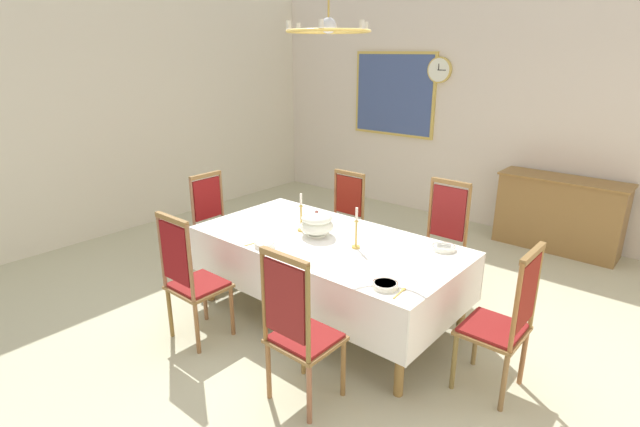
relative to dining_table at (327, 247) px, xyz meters
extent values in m
cube|color=#BEBB9A|center=(0.00, -0.19, -0.72)|extent=(7.14, 7.08, 0.04)
cube|color=beige|center=(0.00, 3.40, 0.89)|extent=(7.14, 0.08, 3.17)
cube|color=beige|center=(-3.61, -0.19, 0.89)|extent=(0.08, 7.08, 3.17)
cylinder|color=brown|center=(-1.08, -0.50, -0.33)|extent=(0.07, 0.07, 0.74)
cylinder|color=olive|center=(1.08, -0.50, -0.33)|extent=(0.07, 0.07, 0.74)
cylinder|color=#915E39|center=(-1.08, 0.50, -0.33)|extent=(0.07, 0.07, 0.74)
cylinder|color=olive|center=(1.08, 0.50, -0.33)|extent=(0.07, 0.07, 0.74)
cube|color=olive|center=(0.00, 0.00, 0.00)|extent=(2.24, 1.08, 0.08)
cube|color=olive|center=(0.00, 0.00, 0.06)|extent=(2.36, 1.20, 0.03)
cube|color=white|center=(0.00, 0.00, 0.07)|extent=(2.38, 1.22, 0.00)
cube|color=white|center=(0.00, -0.60, -0.15)|extent=(2.38, 0.00, 0.43)
cube|color=white|center=(0.00, 0.60, -0.15)|extent=(2.38, 0.00, 0.43)
cube|color=white|center=(-1.18, 0.00, -0.15)|extent=(0.00, 1.22, 0.43)
cube|color=white|center=(1.18, 0.00, -0.15)|extent=(0.00, 1.22, 0.43)
cylinder|color=brown|center=(-0.81, -0.76, -0.47)|extent=(0.04, 0.04, 0.45)
cylinder|color=brown|center=(-0.43, -0.76, -0.47)|extent=(0.04, 0.04, 0.45)
cylinder|color=brown|center=(-0.81, -1.12, -0.47)|extent=(0.04, 0.04, 0.45)
cylinder|color=brown|center=(-0.43, -1.12, -0.47)|extent=(0.04, 0.04, 0.45)
cube|color=olive|center=(-0.62, -0.94, -0.23)|extent=(0.44, 0.42, 0.03)
cube|color=maroon|center=(-0.62, -0.94, -0.20)|extent=(0.40, 0.38, 0.02)
cylinder|color=#8A5C3F|center=(-0.81, -1.13, 0.10)|extent=(0.03, 0.03, 0.64)
cylinder|color=#8D613C|center=(-0.42, -1.13, 0.10)|extent=(0.03, 0.03, 0.64)
cube|color=maroon|center=(-0.62, -1.13, 0.13)|extent=(0.34, 0.02, 0.49)
cube|color=olive|center=(-0.62, -1.13, 0.42)|extent=(0.40, 0.04, 0.04)
cylinder|color=#8A5F3D|center=(-0.43, 0.76, -0.47)|extent=(0.04, 0.04, 0.45)
cylinder|color=olive|center=(-0.81, 0.76, -0.47)|extent=(0.04, 0.04, 0.45)
cylinder|color=olive|center=(-0.43, 1.12, -0.47)|extent=(0.04, 0.04, 0.45)
cylinder|color=#906039|center=(-0.81, 1.12, -0.47)|extent=(0.04, 0.04, 0.45)
cube|color=olive|center=(-0.62, 0.94, -0.23)|extent=(0.44, 0.42, 0.03)
cube|color=maroon|center=(-0.62, 0.94, -0.20)|extent=(0.40, 0.38, 0.02)
cylinder|color=olive|center=(-0.42, 1.13, 0.07)|extent=(0.03, 0.03, 0.57)
cylinder|color=#8F5C34|center=(-0.81, 1.13, 0.07)|extent=(0.03, 0.03, 0.57)
cube|color=maroon|center=(-0.62, 1.13, 0.10)|extent=(0.34, 0.02, 0.43)
cube|color=olive|center=(-0.62, 1.13, 0.35)|extent=(0.40, 0.04, 0.04)
cylinder|color=olive|center=(0.40, -0.76, -0.47)|extent=(0.04, 0.04, 0.45)
cylinder|color=brown|center=(0.78, -0.76, -0.47)|extent=(0.04, 0.04, 0.45)
cylinder|color=brown|center=(0.40, -1.12, -0.47)|extent=(0.04, 0.04, 0.45)
cylinder|color=#8F593E|center=(0.78, -1.12, -0.47)|extent=(0.04, 0.04, 0.45)
cube|color=olive|center=(0.59, -0.94, -0.23)|extent=(0.44, 0.42, 0.03)
cube|color=maroon|center=(0.59, -0.94, -0.20)|extent=(0.40, 0.38, 0.02)
cylinder|color=olive|center=(0.39, -1.13, 0.12)|extent=(0.03, 0.03, 0.67)
cylinder|color=olive|center=(0.78, -1.13, 0.12)|extent=(0.03, 0.03, 0.67)
cube|color=maroon|center=(0.59, -1.13, 0.15)|extent=(0.34, 0.02, 0.51)
cube|color=olive|center=(0.59, -1.13, 0.45)|extent=(0.40, 0.04, 0.04)
cylinder|color=olive|center=(0.78, 0.76, -0.47)|extent=(0.04, 0.04, 0.45)
cylinder|color=brown|center=(0.40, 0.76, -0.47)|extent=(0.04, 0.04, 0.45)
cylinder|color=olive|center=(0.78, 1.12, -0.47)|extent=(0.04, 0.04, 0.45)
cylinder|color=brown|center=(0.40, 1.12, -0.47)|extent=(0.04, 0.04, 0.45)
cube|color=olive|center=(0.59, 0.94, -0.23)|extent=(0.44, 0.42, 0.03)
cube|color=maroon|center=(0.59, 0.94, -0.20)|extent=(0.40, 0.38, 0.02)
cylinder|color=brown|center=(0.78, 1.13, 0.12)|extent=(0.03, 0.03, 0.68)
cylinder|color=olive|center=(0.39, 1.13, 0.12)|extent=(0.03, 0.03, 0.68)
cube|color=maroon|center=(0.59, 1.13, 0.16)|extent=(0.34, 0.02, 0.51)
cube|color=olive|center=(0.59, 1.13, 0.46)|extent=(0.40, 0.04, 0.04)
cylinder|color=olive|center=(-1.34, 0.19, -0.47)|extent=(0.04, 0.04, 0.45)
cylinder|color=olive|center=(-1.34, -0.19, -0.47)|extent=(0.04, 0.04, 0.45)
cylinder|color=olive|center=(-1.70, 0.19, -0.47)|extent=(0.04, 0.04, 0.45)
cylinder|color=olive|center=(-1.70, -0.19, -0.47)|extent=(0.04, 0.04, 0.45)
cube|color=olive|center=(-1.52, 0.00, -0.23)|extent=(0.42, 0.44, 0.03)
cube|color=maroon|center=(-1.52, 0.00, -0.20)|extent=(0.38, 0.40, 0.02)
cylinder|color=olive|center=(-1.71, 0.19, 0.08)|extent=(0.03, 0.03, 0.59)
cylinder|color=brown|center=(-1.71, -0.20, 0.08)|extent=(0.03, 0.03, 0.59)
cube|color=maroon|center=(-1.71, 0.00, 0.11)|extent=(0.02, 0.34, 0.45)
cube|color=olive|center=(-1.71, 0.00, 0.37)|extent=(0.04, 0.40, 0.04)
cylinder|color=olive|center=(1.34, -0.19, -0.47)|extent=(0.04, 0.04, 0.45)
cylinder|color=olive|center=(1.34, 0.19, -0.47)|extent=(0.04, 0.04, 0.45)
cylinder|color=brown|center=(1.70, -0.19, -0.47)|extent=(0.04, 0.04, 0.45)
cylinder|color=#925B35|center=(1.70, 0.19, -0.47)|extent=(0.04, 0.04, 0.45)
cube|color=olive|center=(1.52, 0.00, -0.23)|extent=(0.42, 0.44, 0.03)
cube|color=maroon|center=(1.52, 0.00, -0.20)|extent=(0.38, 0.40, 0.02)
cylinder|color=#925E2F|center=(1.71, -0.20, 0.10)|extent=(0.03, 0.03, 0.63)
cylinder|color=olive|center=(1.71, 0.19, 0.10)|extent=(0.03, 0.03, 0.63)
cube|color=maroon|center=(1.71, 0.00, 0.13)|extent=(0.02, 0.34, 0.48)
cube|color=olive|center=(1.71, 0.00, 0.42)|extent=(0.04, 0.40, 0.04)
cylinder|color=white|center=(-0.12, 0.00, 0.08)|extent=(0.17, 0.17, 0.02)
ellipsoid|color=white|center=(-0.12, 0.00, 0.16)|extent=(0.30, 0.30, 0.14)
ellipsoid|color=white|center=(-0.12, 0.00, 0.24)|extent=(0.27, 0.27, 0.11)
sphere|color=brown|center=(-0.12, 0.00, 0.30)|extent=(0.03, 0.03, 0.03)
cylinder|color=gold|center=(-0.31, 0.00, 0.08)|extent=(0.07, 0.07, 0.02)
cylinder|color=gold|center=(-0.31, 0.00, 0.20)|extent=(0.02, 0.02, 0.22)
cone|color=gold|center=(-0.31, 0.00, 0.32)|extent=(0.04, 0.04, 0.02)
cylinder|color=silver|center=(-0.31, 0.00, 0.38)|extent=(0.02, 0.02, 0.10)
cylinder|color=gold|center=(0.31, 0.00, 0.08)|extent=(0.07, 0.07, 0.02)
cylinder|color=gold|center=(0.31, 0.00, 0.20)|extent=(0.02, 0.02, 0.22)
cone|color=gold|center=(0.31, 0.00, 0.32)|extent=(0.04, 0.04, 0.02)
cylinder|color=silver|center=(0.31, 0.00, 0.38)|extent=(0.02, 0.02, 0.10)
cylinder|color=white|center=(0.89, -0.44, 0.09)|extent=(0.19, 0.19, 0.04)
cylinder|color=white|center=(0.89, -0.44, 0.10)|extent=(0.15, 0.15, 0.03)
torus|color=brown|center=(0.89, -0.44, 0.11)|extent=(0.18, 0.18, 0.01)
cylinder|color=white|center=(-0.29, -0.48, 0.09)|extent=(0.18, 0.18, 0.04)
cylinder|color=white|center=(-0.29, -0.48, 0.10)|extent=(0.14, 0.14, 0.03)
torus|color=brown|center=(-0.29, -0.48, 0.11)|extent=(0.17, 0.17, 0.01)
cylinder|color=white|center=(0.89, 0.44, 0.09)|extent=(0.20, 0.20, 0.04)
cylinder|color=white|center=(0.89, 0.44, 0.10)|extent=(0.16, 0.16, 0.02)
torus|color=brown|center=(0.89, 0.44, 0.11)|extent=(0.19, 0.19, 0.01)
cube|color=gold|center=(1.02, -0.48, 0.08)|extent=(0.02, 0.14, 0.00)
ellipsoid|color=gold|center=(1.01, -0.39, 0.08)|extent=(0.03, 0.05, 0.01)
cube|color=gold|center=(-0.42, -0.51, 0.08)|extent=(0.04, 0.14, 0.00)
ellipsoid|color=gold|center=(-0.40, -0.43, 0.08)|extent=(0.03, 0.05, 0.01)
cube|color=olive|center=(1.12, 3.08, -0.26)|extent=(1.40, 0.44, 0.88)
cube|color=olive|center=(1.12, 3.08, 0.20)|extent=(1.44, 0.48, 0.02)
cube|color=olive|center=(1.47, 3.30, -0.26)|extent=(0.59, 0.01, 0.70)
cube|color=olive|center=(0.77, 3.30, -0.26)|extent=(0.59, 0.01, 0.70)
cylinder|color=#D1B251|center=(-0.74, 3.33, 1.39)|extent=(0.35, 0.05, 0.35)
cylinder|color=white|center=(-0.74, 3.30, 1.39)|extent=(0.31, 0.01, 0.31)
cube|color=black|center=(-0.74, 3.29, 1.43)|extent=(0.01, 0.00, 0.09)
cube|color=black|center=(-0.70, 3.29, 1.39)|extent=(0.13, 0.00, 0.01)
cube|color=#D1B251|center=(-1.47, 3.34, 1.02)|extent=(1.37, 0.04, 1.22)
cube|color=#40548A|center=(-1.47, 3.31, 1.02)|extent=(1.29, 0.01, 1.14)
sphere|color=white|center=(0.00, 0.00, 1.83)|extent=(0.12, 0.12, 0.12)
torus|color=gold|center=(0.00, 0.00, 1.79)|extent=(0.65, 0.65, 0.02)
cylinder|color=silver|center=(0.31, 0.00, 1.83)|extent=(0.04, 0.04, 0.06)
cylinder|color=silver|center=(0.16, 0.27, 1.83)|extent=(0.04, 0.04, 0.06)
cylinder|color=silver|center=(-0.16, 0.27, 1.83)|extent=(0.04, 0.04, 0.06)
cylinder|color=silver|center=(-0.31, 0.00, 1.83)|extent=(0.04, 0.04, 0.06)
cylinder|color=silver|center=(-0.16, -0.27, 1.83)|extent=(0.04, 0.04, 0.06)
cylinder|color=silver|center=(0.16, -0.27, 1.83)|extent=(0.04, 0.04, 0.06)
camera|label=1|loc=(2.51, -3.05, 1.65)|focal=27.15mm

